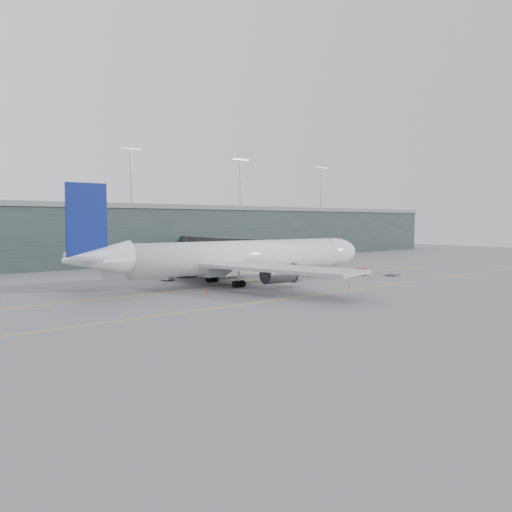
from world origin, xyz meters
TOP-DOWN VIEW (x-y plane):
  - ground at (0.00, 0.00)m, footprint 320.00×320.00m
  - taxiline_a at (0.00, -4.00)m, footprint 160.00×0.25m
  - taxiline_b at (0.00, -20.00)m, footprint 160.00×0.25m
  - taxiline_lead_main at (5.00, 20.00)m, footprint 0.25×60.00m
  - terminal at (-0.00, 58.00)m, footprint 240.00×36.00m
  - main_aircraft at (1.34, -2.36)m, footprint 58.20×54.61m
  - jet_bridge at (19.95, 24.77)m, footprint 9.36×46.31m
  - gse_cart at (27.77, -7.56)m, footprint 2.26×1.61m
  - baggage_dolly at (32.33, -11.97)m, footprint 3.10×2.68m
  - uld_a at (-6.56, 9.18)m, footprint 2.44×2.22m
  - uld_b at (-2.03, 12.00)m, footprint 2.20×1.84m
  - uld_c at (-0.26, 11.36)m, footprint 2.10×1.77m
  - cone_nose at (34.57, -7.59)m, footprint 0.40×0.40m
  - cone_wing_stbd at (10.86, -18.99)m, footprint 0.45×0.45m
  - cone_wing_port at (10.90, 11.34)m, footprint 0.50×0.50m
  - cone_tail at (-10.46, -9.64)m, footprint 0.41×0.41m

SIDE VIEW (x-z plane):
  - ground at x=0.00m, z-range 0.00..0.00m
  - taxiline_a at x=0.00m, z-range 0.00..0.02m
  - taxiline_b at x=0.00m, z-range 0.00..0.02m
  - taxiline_lead_main at x=5.00m, z-range 0.00..0.02m
  - baggage_dolly at x=32.33m, z-range 0.03..0.30m
  - cone_nose at x=34.57m, z-range 0.00..0.63m
  - cone_tail at x=-10.46m, z-range 0.00..0.65m
  - cone_wing_stbd at x=10.86m, z-range 0.00..0.72m
  - cone_wing_port at x=10.90m, z-range 0.00..0.79m
  - gse_cart at x=27.77m, z-range 0.08..1.51m
  - uld_c at x=-0.26m, z-range 0.04..1.79m
  - uld_a at x=-6.56m, z-range 0.05..1.85m
  - uld_b at x=-2.03m, z-range 0.05..1.90m
  - main_aircraft at x=1.34m, z-range -3.58..12.74m
  - jet_bridge at x=19.95m, z-range 1.75..8.81m
  - terminal at x=0.00m, z-range -6.88..22.12m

